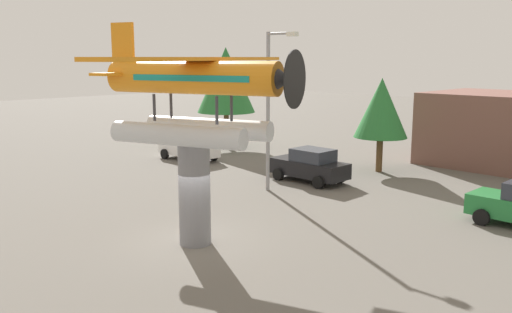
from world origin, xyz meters
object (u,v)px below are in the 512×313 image
at_px(floatplane_monument, 196,92).
at_px(streetlight_primary, 271,100).
at_px(car_mid_black, 310,165).
at_px(tree_east, 381,108).
at_px(display_pedestal, 195,193).
at_px(car_near_white, 189,146).
at_px(tree_west, 226,80).

xyz_separation_m(floatplane_monument, streetlight_primary, (-3.52, 7.37, -0.86)).
distance_m(car_mid_black, tree_east, 5.63).
relative_size(floatplane_monument, car_mid_black, 2.42).
height_order(streetlight_primary, tree_east, streetlight_primary).
xyz_separation_m(display_pedestal, car_near_white, (-12.60, 9.64, -0.93)).
distance_m(display_pedestal, tree_east, 15.33).
distance_m(car_near_white, tree_east, 12.09).
bearing_deg(car_near_white, floatplane_monument, 142.98).
distance_m(display_pedestal, car_near_white, 15.90).
height_order(display_pedestal, streetlight_primary, streetlight_primary).
relative_size(car_mid_black, tree_west, 0.59).
xyz_separation_m(car_near_white, tree_west, (-1.93, 4.90, 3.95)).
bearing_deg(floatplane_monument, display_pedestal, -180.00).
relative_size(tree_west, tree_east, 1.34).
xyz_separation_m(display_pedestal, streetlight_primary, (-3.40, 7.41, 2.62)).
relative_size(floatplane_monument, tree_west, 1.42).
bearing_deg(tree_east, floatplane_monument, -81.40).
xyz_separation_m(floatplane_monument, car_near_white, (-12.73, 9.60, -4.41)).
bearing_deg(tree_west, display_pedestal, -45.00).
bearing_deg(car_mid_black, car_near_white, 3.94).
bearing_deg(car_near_white, tree_west, -68.47).
xyz_separation_m(display_pedestal, tree_west, (-14.54, 14.54, 3.02)).
bearing_deg(display_pedestal, tree_east, 98.12).
bearing_deg(streetlight_primary, tree_east, 80.74).
height_order(car_near_white, tree_west, tree_west).
relative_size(display_pedestal, tree_west, 0.51).
bearing_deg(car_mid_black, display_pedestal, 107.78).
relative_size(car_near_white, car_mid_black, 1.00).
xyz_separation_m(streetlight_primary, tree_west, (-11.14, 7.12, 0.40)).
height_order(floatplane_monument, car_mid_black, floatplane_monument).
distance_m(floatplane_monument, tree_west, 20.62).
relative_size(floatplane_monument, streetlight_primary, 1.34).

